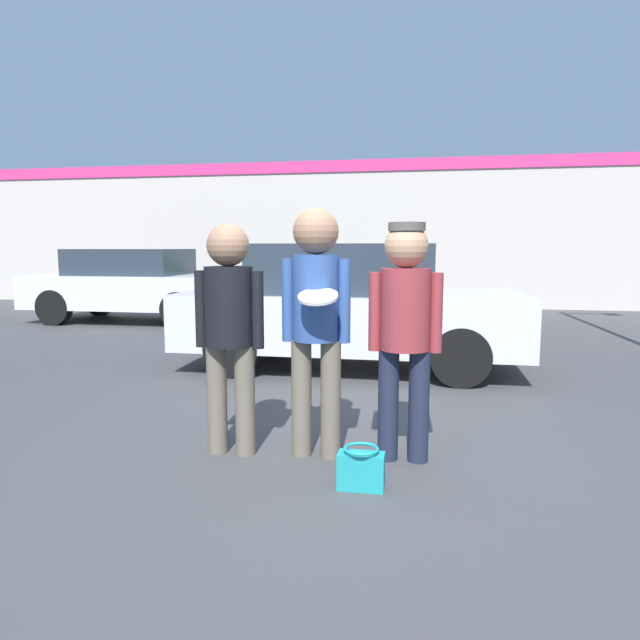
% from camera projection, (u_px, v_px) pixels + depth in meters
% --- Properties ---
extents(ground_plane, '(56.00, 56.00, 0.00)m').
position_uv_depth(ground_plane, '(332.00, 457.00, 4.24)').
color(ground_plane, '#3F3F42').
extents(storefront_building, '(24.00, 0.22, 3.80)m').
position_uv_depth(storefront_building, '(400.00, 233.00, 14.82)').
color(storefront_building, beige).
rests_on(storefront_building, ground).
extents(person_left, '(0.53, 0.36, 1.72)m').
position_uv_depth(person_left, '(229.00, 318.00, 4.20)').
color(person_left, '#665B4C').
rests_on(person_left, ground).
extents(person_middle_with_frisbee, '(0.51, 0.55, 1.83)m').
position_uv_depth(person_middle_with_frisbee, '(316.00, 309.00, 4.13)').
color(person_middle_with_frisbee, '#665B4C').
rests_on(person_middle_with_frisbee, ground).
extents(person_right, '(0.52, 0.35, 1.72)m').
position_uv_depth(person_right, '(405.00, 319.00, 4.06)').
color(person_right, '#1E2338').
rests_on(person_right, ground).
extents(parked_car_near, '(4.30, 1.93, 1.60)m').
position_uv_depth(parked_car_near, '(350.00, 306.00, 7.37)').
color(parked_car_near, silver).
rests_on(parked_car_near, ground).
extents(parked_car_far, '(4.30, 1.88, 1.52)m').
position_uv_depth(parked_car_far, '(134.00, 285.00, 11.94)').
color(parked_car_far, silver).
rests_on(parked_car_far, ground).
extents(shrub, '(1.33, 1.33, 1.33)m').
position_uv_depth(shrub, '(307.00, 282.00, 14.56)').
color(shrub, '#2D6B33').
rests_on(shrub, ground).
extents(handbag, '(0.30, 0.23, 0.28)m').
position_uv_depth(handbag, '(361.00, 469.00, 3.67)').
color(handbag, teal).
rests_on(handbag, ground).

